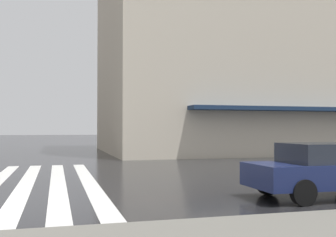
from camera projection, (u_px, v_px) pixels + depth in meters
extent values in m
cube|color=silver|center=(88.00, 181.00, 13.81)|extent=(13.00, 0.50, 0.01)
cube|color=silver|center=(58.00, 182.00, 13.55)|extent=(13.00, 0.50, 0.01)
cube|color=silver|center=(26.00, 183.00, 13.28)|extent=(13.00, 0.50, 0.01)
cube|color=beige|center=(263.00, 28.00, 33.37)|extent=(14.68, 25.43, 20.08)
cube|color=#192D4C|center=(325.00, 109.00, 25.54)|extent=(1.20, 17.80, 0.24)
cube|color=navy|center=(327.00, 174.00, 10.52)|extent=(1.75, 4.10, 0.60)
cube|color=#232833|center=(332.00, 153.00, 10.57)|extent=(1.54, 2.46, 0.50)
cylinder|color=black|center=(303.00, 193.00, 9.38)|extent=(0.20, 0.62, 0.62)
cylinder|color=black|center=(268.00, 183.00, 10.97)|extent=(0.20, 0.62, 0.62)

